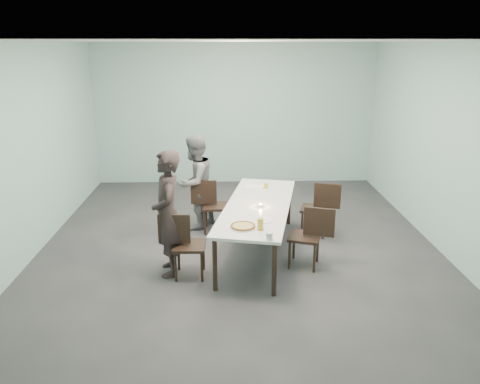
{
  "coord_description": "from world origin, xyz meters",
  "views": [
    {
      "loc": [
        -0.19,
        -6.6,
        2.98
      ],
      "look_at": [
        0.0,
        -0.42,
        1.0
      ],
      "focal_mm": 35.0,
      "sensor_mm": 36.0,
      "label": 1
    }
  ],
  "objects_px": {
    "table": "(258,208)",
    "amber_tumbler": "(266,186)",
    "pizza": "(243,226)",
    "chair_near_left": "(183,241)",
    "side_plate": "(265,221)",
    "beer_glass": "(260,224)",
    "chair_far_right": "(320,205)",
    "water_tumbler": "(269,236)",
    "diner_near": "(168,214)",
    "tealight": "(260,206)",
    "chair_near_right": "(311,233)",
    "chair_far_left": "(211,202)",
    "diner_far": "(195,182)"
  },
  "relations": [
    {
      "from": "table",
      "to": "amber_tumbler",
      "type": "xyz_separation_m",
      "value": [
        0.18,
        0.79,
        0.1
      ]
    },
    {
      "from": "pizza",
      "to": "chair_near_left",
      "type": "bearing_deg",
      "value": 167.28
    },
    {
      "from": "side_plate",
      "to": "beer_glass",
      "type": "height_order",
      "value": "beer_glass"
    },
    {
      "from": "table",
      "to": "chair_far_right",
      "type": "relative_size",
      "value": 3.14
    },
    {
      "from": "beer_glass",
      "to": "water_tumbler",
      "type": "distance_m",
      "value": 0.32
    },
    {
      "from": "pizza",
      "to": "diner_near",
      "type": "bearing_deg",
      "value": 164.18
    },
    {
      "from": "tealight",
      "to": "chair_near_right",
      "type": "bearing_deg",
      "value": -29.47
    },
    {
      "from": "table",
      "to": "chair_far_left",
      "type": "xyz_separation_m",
      "value": [
        -0.71,
        0.85,
        -0.19
      ]
    },
    {
      "from": "chair_near_left",
      "to": "tealight",
      "type": "relative_size",
      "value": 15.54
    },
    {
      "from": "amber_tumbler",
      "to": "diner_far",
      "type": "bearing_deg",
      "value": 168.33
    },
    {
      "from": "diner_far",
      "to": "pizza",
      "type": "xyz_separation_m",
      "value": [
        0.72,
        -1.92,
        -0.02
      ]
    },
    {
      "from": "chair_near_right",
      "to": "tealight",
      "type": "xyz_separation_m",
      "value": [
        -0.66,
        0.37,
        0.27
      ]
    },
    {
      "from": "chair_far_right",
      "to": "beer_glass",
      "type": "xyz_separation_m",
      "value": [
        -1.07,
        -1.61,
        0.32
      ]
    },
    {
      "from": "chair_near_right",
      "to": "diner_far",
      "type": "xyz_separation_m",
      "value": [
        -1.66,
        1.52,
        0.28
      ]
    },
    {
      "from": "side_plate",
      "to": "amber_tumbler",
      "type": "xyz_separation_m",
      "value": [
        0.13,
        1.47,
        0.04
      ]
    },
    {
      "from": "diner_near",
      "to": "amber_tumbler",
      "type": "relative_size",
      "value": 21.16
    },
    {
      "from": "chair_near_right",
      "to": "diner_far",
      "type": "bearing_deg",
      "value": -24.1
    },
    {
      "from": "chair_near_right",
      "to": "side_plate",
      "type": "relative_size",
      "value": 4.83
    },
    {
      "from": "chair_far_left",
      "to": "side_plate",
      "type": "xyz_separation_m",
      "value": [
        0.76,
        -1.52,
        0.25
      ]
    },
    {
      "from": "chair_far_right",
      "to": "diner_near",
      "type": "relative_size",
      "value": 0.51
    },
    {
      "from": "chair_near_left",
      "to": "water_tumbler",
      "type": "bearing_deg",
      "value": -26.22
    },
    {
      "from": "diner_far",
      "to": "tealight",
      "type": "relative_size",
      "value": 28.07
    },
    {
      "from": "chair_far_left",
      "to": "side_plate",
      "type": "distance_m",
      "value": 1.72
    },
    {
      "from": "amber_tumbler",
      "to": "side_plate",
      "type": "bearing_deg",
      "value": -95.17
    },
    {
      "from": "chair_far_right",
      "to": "water_tumbler",
      "type": "xyz_separation_m",
      "value": [
        -0.99,
        -1.91,
        0.29
      ]
    },
    {
      "from": "diner_near",
      "to": "beer_glass",
      "type": "distance_m",
      "value": 1.25
    },
    {
      "from": "chair_far_left",
      "to": "diner_near",
      "type": "relative_size",
      "value": 0.51
    },
    {
      "from": "chair_far_left",
      "to": "pizza",
      "type": "distance_m",
      "value": 1.81
    },
    {
      "from": "amber_tumbler",
      "to": "chair_near_left",
      "type": "bearing_deg",
      "value": -128.79
    },
    {
      "from": "beer_glass",
      "to": "water_tumbler",
      "type": "height_order",
      "value": "beer_glass"
    },
    {
      "from": "chair_far_left",
      "to": "water_tumbler",
      "type": "relative_size",
      "value": 9.67
    },
    {
      "from": "chair_far_right",
      "to": "pizza",
      "type": "distance_m",
      "value": 2.01
    },
    {
      "from": "diner_far",
      "to": "water_tumbler",
      "type": "xyz_separation_m",
      "value": [
        1.02,
        -2.3,
        0.01
      ]
    },
    {
      "from": "diner_near",
      "to": "pizza",
      "type": "relative_size",
      "value": 4.98
    },
    {
      "from": "chair_far_right",
      "to": "amber_tumbler",
      "type": "distance_m",
      "value": 0.92
    },
    {
      "from": "tealight",
      "to": "amber_tumbler",
      "type": "distance_m",
      "value": 0.92
    },
    {
      "from": "tealight",
      "to": "amber_tumbler",
      "type": "xyz_separation_m",
      "value": [
        0.15,
        0.9,
        0.02
      ]
    },
    {
      "from": "chair_far_left",
      "to": "pizza",
      "type": "height_order",
      "value": "chair_far_left"
    },
    {
      "from": "chair_near_left",
      "to": "pizza",
      "type": "height_order",
      "value": "chair_near_left"
    },
    {
      "from": "table",
      "to": "tealight",
      "type": "distance_m",
      "value": 0.14
    },
    {
      "from": "beer_glass",
      "to": "table",
      "type": "bearing_deg",
      "value": 87.79
    },
    {
      "from": "diner_far",
      "to": "beer_glass",
      "type": "height_order",
      "value": "diner_far"
    },
    {
      "from": "diner_far",
      "to": "side_plate",
      "type": "relative_size",
      "value": 8.73
    },
    {
      "from": "table",
      "to": "chair_far_left",
      "type": "bearing_deg",
      "value": 130.18
    },
    {
      "from": "diner_far",
      "to": "tealight",
      "type": "xyz_separation_m",
      "value": [
        1.0,
        -1.14,
        -0.02
      ]
    },
    {
      "from": "pizza",
      "to": "diner_far",
      "type": "bearing_deg",
      "value": 110.64
    },
    {
      "from": "pizza",
      "to": "side_plate",
      "type": "height_order",
      "value": "pizza"
    },
    {
      "from": "diner_near",
      "to": "diner_far",
      "type": "height_order",
      "value": "diner_near"
    },
    {
      "from": "water_tumbler",
      "to": "chair_far_right",
      "type": "bearing_deg",
      "value": 62.6
    },
    {
      "from": "table",
      "to": "amber_tumbler",
      "type": "distance_m",
      "value": 0.82
    }
  ]
}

